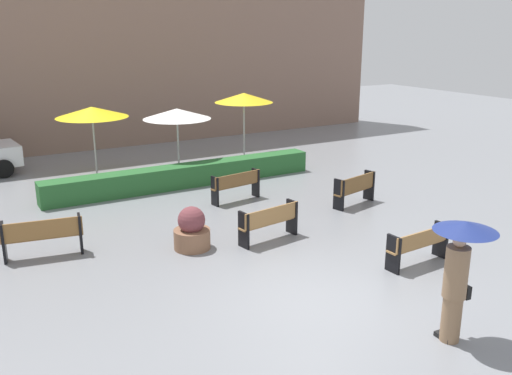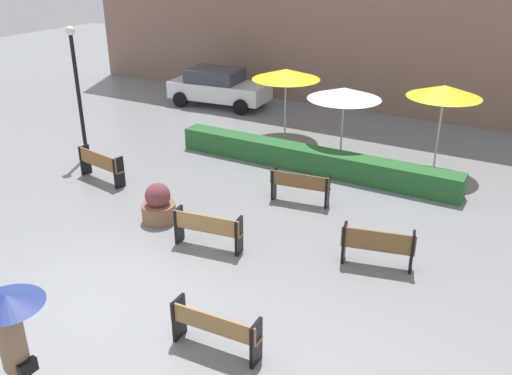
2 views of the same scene
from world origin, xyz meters
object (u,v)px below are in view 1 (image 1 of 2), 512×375
bench_far_left (42,235)px  pedestrian_with_umbrella (459,264)px  patio_umbrella_yellow_far (244,98)px  bench_mid_center (270,221)px  bench_far_right (356,188)px  planter_pot (192,231)px  patio_umbrella_yellow (92,112)px  bench_back_row (236,184)px  patio_umbrella_white (177,114)px  bench_near_right (419,244)px

bench_far_left → pedestrian_with_umbrella: bearing=-52.9°
pedestrian_with_umbrella → patio_umbrella_yellow_far: (3.03, 12.69, 1.09)m
bench_mid_center → patio_umbrella_yellow_far: (3.36, 7.42, 1.94)m
pedestrian_with_umbrella → bench_far_right: bearing=63.0°
pedestrian_with_umbrella → planter_pot: pedestrian_with_umbrella is taller
planter_pot → patio_umbrella_yellow_far: patio_umbrella_yellow_far is taller
bench_far_left → bench_far_right: (8.51, -0.50, -0.02)m
pedestrian_with_umbrella → patio_umbrella_yellow: (-2.43, 13.26, 0.89)m
bench_far_right → bench_mid_center: bearing=-162.3°
bench_back_row → bench_far_left: size_ratio=0.93×
bench_mid_center → pedestrian_with_umbrella: bearing=-86.4°
patio_umbrella_white → bench_near_right: bearing=-80.7°
bench_far_right → patio_umbrella_yellow_far: bearing=92.2°
patio_umbrella_yellow → patio_umbrella_yellow_far: patio_umbrella_yellow_far is taller
bench_near_right → patio_umbrella_yellow_far: patio_umbrella_yellow_far is taller
bench_back_row → patio_umbrella_white: patio_umbrella_white is taller
bench_mid_center → bench_near_right: size_ratio=1.01×
patio_umbrella_white → pedestrian_with_umbrella: bearing=-90.7°
bench_far_right → pedestrian_with_umbrella: bearing=-117.0°
bench_near_right → patio_umbrella_white: bearing=99.3°
planter_pot → patio_umbrella_white: 7.02m
bench_far_left → bench_far_right: bearing=-3.4°
bench_back_row → patio_umbrella_yellow: size_ratio=0.67×
patio_umbrella_white → bench_far_left: bearing=-135.8°
bench_far_right → pedestrian_with_umbrella: (-3.27, -6.42, 0.84)m
bench_near_right → planter_pot: planter_pot is taller
bench_back_row → patio_umbrella_white: size_ratio=0.71×
planter_pot → patio_umbrella_yellow_far: size_ratio=0.39×
bench_back_row → patio_umbrella_yellow: 5.86m
bench_far_left → patio_umbrella_yellow: (2.80, 6.34, 1.71)m
bench_far_right → bench_mid_center: 3.78m
bench_far_left → patio_umbrella_yellow: 7.14m
patio_umbrella_white → patio_umbrella_yellow_far: (2.88, 0.52, 0.31)m
bench_far_right → patio_umbrella_yellow: patio_umbrella_yellow is taller
bench_back_row → bench_mid_center: size_ratio=0.99×
bench_back_row → bench_far_left: (-5.70, -1.54, 0.01)m
bench_back_row → patio_umbrella_yellow: (-2.89, 4.80, 1.72)m
bench_far_right → bench_mid_center: size_ratio=0.95×
bench_near_right → planter_pot: bearing=139.7°
patio_umbrella_yellow → patio_umbrella_white: 2.81m
bench_near_right → pedestrian_with_umbrella: pedestrian_with_umbrella is taller
bench_near_right → patio_umbrella_yellow_far: bearing=82.9°
patio_umbrella_white → patio_umbrella_yellow_far: 2.94m
bench_far_right → patio_umbrella_yellow_far: size_ratio=0.60×
bench_far_left → patio_umbrella_yellow_far: patio_umbrella_yellow_far is taller
bench_back_row → planter_pot: (-2.60, -2.70, -0.09)m
bench_back_row → bench_near_right: bench_back_row is taller
bench_far_left → bench_mid_center: size_ratio=1.06×
bench_near_right → patio_umbrella_yellow: patio_umbrella_yellow is taller
pedestrian_with_umbrella → patio_umbrella_white: bearing=89.3°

